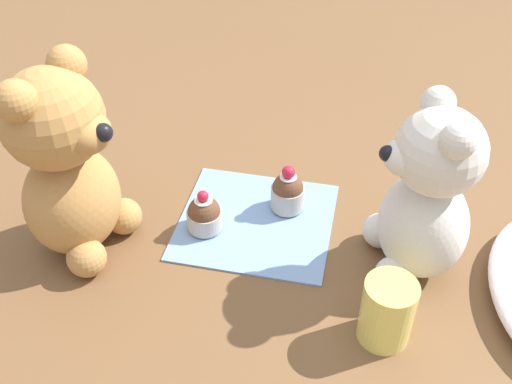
% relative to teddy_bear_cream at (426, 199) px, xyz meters
% --- Properties ---
extents(ground_plane, '(4.00, 4.00, 0.00)m').
position_rel_teddy_bear_cream_xyz_m(ground_plane, '(-0.04, -0.22, -0.11)').
color(ground_plane, brown).
extents(knitted_placemat, '(0.20, 0.21, 0.01)m').
position_rel_teddy_bear_cream_xyz_m(knitted_placemat, '(-0.04, -0.22, -0.11)').
color(knitted_placemat, '#7A9ED1').
rests_on(knitted_placemat, ground_plane).
extents(teddy_bear_cream, '(0.15, 0.14, 0.24)m').
position_rel_teddy_bear_cream_xyz_m(teddy_bear_cream, '(0.00, 0.00, 0.00)').
color(teddy_bear_cream, silver).
rests_on(teddy_bear_cream, ground_plane).
extents(teddy_bear_tan, '(0.15, 0.15, 0.27)m').
position_rel_teddy_bear_cream_xyz_m(teddy_bear_tan, '(0.05, -0.44, 0.02)').
color(teddy_bear_tan, '#B78447').
rests_on(teddy_bear_tan, ground_plane).
extents(cupcake_near_cream_bear, '(0.05, 0.05, 0.07)m').
position_rel_teddy_bear_cream_xyz_m(cupcake_near_cream_bear, '(-0.07, -0.18, -0.08)').
color(cupcake_near_cream_bear, '#B2ADA3').
rests_on(cupcake_near_cream_bear, knitted_placemat).
extents(cupcake_near_tan_bear, '(0.05, 0.05, 0.06)m').
position_rel_teddy_bear_cream_xyz_m(cupcake_near_tan_bear, '(-0.01, -0.28, -0.09)').
color(cupcake_near_tan_bear, '#B2ADA3').
rests_on(cupcake_near_tan_bear, knitted_placemat).
extents(juice_glass, '(0.06, 0.06, 0.09)m').
position_rel_teddy_bear_cream_xyz_m(juice_glass, '(0.12, -0.03, -0.07)').
color(juice_glass, '#EADB66').
rests_on(juice_glass, ground_plane).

